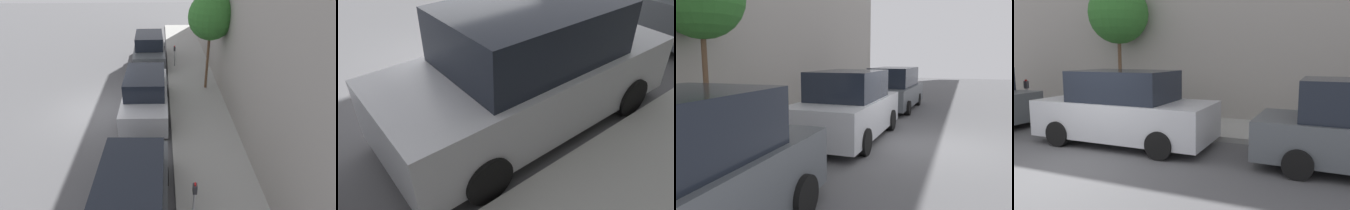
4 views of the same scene
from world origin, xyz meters
The scene contains 5 objects.
ground_plane centered at (0.00, 0.00, 0.00)m, with size 60.00×60.00×0.00m, color #515154.
sidewalk centered at (4.87, 0.00, 0.07)m, with size 2.74×32.00×0.15m.
parked_suv_second centered at (2.37, -0.08, 0.93)m, with size 2.08×4.81×1.98m.
parking_meter_far centered at (3.95, 5.26, 0.97)m, with size 0.11×0.15×1.34m.
street_tree centered at (5.51, 2.12, 3.91)m, with size 2.22×2.22×4.88m.
Camera 4 is at (-5.05, -4.87, 2.37)m, focal length 35.00 mm.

